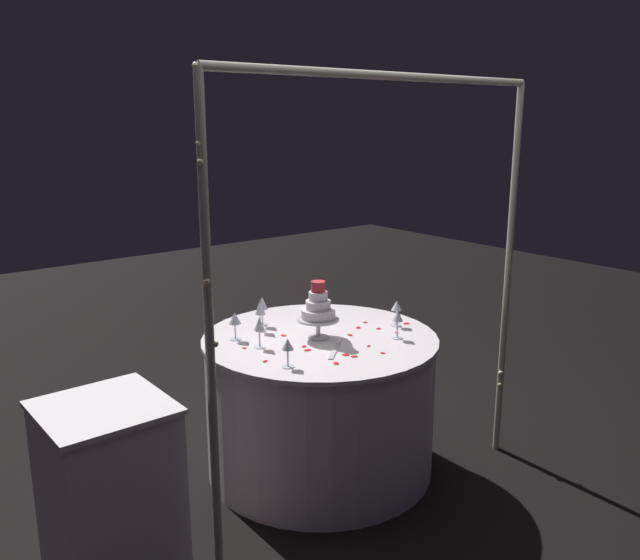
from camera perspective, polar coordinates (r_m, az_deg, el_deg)
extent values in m
plane|color=black|center=(3.77, 0.00, -15.76)|extent=(12.00, 12.00, 0.00)
cylinder|color=#B7B29E|center=(3.73, 15.93, 0.18)|extent=(0.04, 0.04, 2.04)
cylinder|color=#B7B29E|center=(2.51, -9.49, -6.08)|extent=(0.04, 0.04, 2.04)
cylinder|color=#B7B29E|center=(2.92, 6.28, 17.15)|extent=(1.84, 0.04, 0.04)
sphere|color=#F9EAB2|center=(3.86, 15.60, -5.79)|extent=(0.02, 0.02, 0.02)
sphere|color=#F9EAB2|center=(2.41, -9.77, -0.12)|extent=(0.02, 0.02, 0.02)
sphere|color=#F9EAB2|center=(3.42, 14.29, 16.33)|extent=(0.02, 0.02, 0.02)
sphere|color=#F9EAB2|center=(3.87, 15.34, -7.76)|extent=(0.02, 0.02, 0.02)
sphere|color=#F9EAB2|center=(2.42, -9.80, 1.73)|extent=(0.02, 0.02, 0.02)
sphere|color=#F9EAB2|center=(3.12, 9.81, 16.83)|extent=(0.02, 0.02, 0.02)
sphere|color=#F9EAB2|center=(3.90, 15.33, -8.72)|extent=(0.02, 0.02, 0.02)
sphere|color=#F9EAB2|center=(2.35, -10.32, 10.02)|extent=(0.02, 0.02, 0.02)
sphere|color=#F9EAB2|center=(2.83, 4.26, 17.31)|extent=(0.02, 0.02, 0.02)
sphere|color=#F9EAB2|center=(3.87, 15.41, -7.76)|extent=(0.02, 0.02, 0.02)
sphere|color=#F9EAB2|center=(2.50, -9.04, -5.50)|extent=(0.02, 0.02, 0.02)
sphere|color=#F9EAB2|center=(2.60, -2.30, 17.63)|extent=(0.02, 0.02, 0.02)
sphere|color=#F9EAB2|center=(3.65, 16.78, 13.45)|extent=(0.02, 0.02, 0.02)
sphere|color=#F9EAB2|center=(2.35, -10.42, 11.54)|extent=(0.02, 0.02, 0.02)
sphere|color=#F9EAB2|center=(2.37, -10.73, 17.78)|extent=(0.02, 0.02, 0.02)
cylinder|color=white|center=(3.61, 0.00, -10.71)|extent=(1.21, 1.21, 0.73)
cylinder|color=white|center=(3.47, 0.00, -5.07)|extent=(1.24, 1.24, 0.02)
cube|color=white|center=(2.90, -17.67, -17.61)|extent=(0.46, 0.46, 0.77)
cube|color=white|center=(2.71, -18.29, -10.45)|extent=(0.48, 0.48, 0.02)
cylinder|color=silver|center=(3.44, -0.16, -4.98)|extent=(0.11, 0.11, 0.01)
cylinder|color=silver|center=(3.43, -0.16, -4.20)|extent=(0.02, 0.02, 0.09)
cylinder|color=silver|center=(3.41, -0.16, -3.40)|extent=(0.22, 0.22, 0.01)
cylinder|color=white|center=(3.40, -0.16, -2.93)|extent=(0.18, 0.18, 0.05)
cylinder|color=white|center=(3.39, -0.16, -2.17)|extent=(0.13, 0.13, 0.05)
cylinder|color=white|center=(3.38, -0.16, -1.42)|extent=(0.10, 0.10, 0.05)
cylinder|color=#CC333D|center=(3.36, -0.16, -0.58)|extent=(0.07, 0.07, 0.06)
cylinder|color=silver|center=(3.06, -2.80, -7.49)|extent=(0.06, 0.06, 0.00)
cylinder|color=silver|center=(3.05, -2.81, -6.74)|extent=(0.01, 0.01, 0.08)
cone|color=silver|center=(3.02, -2.82, -5.56)|extent=(0.06, 0.06, 0.05)
cylinder|color=silver|center=(3.45, -7.32, -5.10)|extent=(0.06, 0.06, 0.00)
cylinder|color=silver|center=(3.43, -7.34, -4.42)|extent=(0.01, 0.01, 0.08)
cone|color=silver|center=(3.41, -7.38, -3.30)|extent=(0.06, 0.06, 0.06)
cylinder|color=silver|center=(3.46, 6.68, -4.99)|extent=(0.06, 0.06, 0.00)
cylinder|color=silver|center=(3.45, 6.71, -4.25)|extent=(0.01, 0.01, 0.09)
cone|color=silver|center=(3.43, 6.74, -3.07)|extent=(0.05, 0.05, 0.06)
cylinder|color=silver|center=(3.67, -4.98, -3.88)|extent=(0.06, 0.06, 0.00)
cylinder|color=silver|center=(3.65, -4.99, -3.19)|extent=(0.01, 0.01, 0.09)
cone|color=silver|center=(3.63, -5.02, -2.00)|extent=(0.06, 0.06, 0.07)
cylinder|color=silver|center=(3.57, -5.16, -4.37)|extent=(0.06, 0.06, 0.00)
cylinder|color=silver|center=(3.55, -5.18, -3.65)|extent=(0.01, 0.01, 0.09)
cone|color=silver|center=(3.53, -5.21, -2.39)|extent=(0.06, 0.06, 0.07)
cylinder|color=silver|center=(3.32, -5.23, -5.79)|extent=(0.06, 0.06, 0.00)
cylinder|color=silver|center=(3.31, -5.25, -5.05)|extent=(0.01, 0.01, 0.09)
cone|color=silver|center=(3.28, -5.28, -3.78)|extent=(0.05, 0.05, 0.07)
cylinder|color=silver|center=(3.66, 6.60, -3.93)|extent=(0.06, 0.06, 0.00)
cylinder|color=silver|center=(3.65, 6.62, -3.25)|extent=(0.01, 0.01, 0.09)
cone|color=silver|center=(3.63, 6.65, -2.20)|extent=(0.06, 0.06, 0.05)
cube|color=silver|center=(3.24, 1.23, -6.20)|extent=(0.18, 0.16, 0.01)
cube|color=white|center=(3.37, 1.65, -5.35)|extent=(0.08, 0.07, 0.01)
ellipsoid|color=red|center=(3.27, -1.10, -6.08)|extent=(0.04, 0.03, 0.00)
ellipsoid|color=red|center=(3.49, 2.62, -4.77)|extent=(0.02, 0.03, 0.00)
ellipsoid|color=red|center=(3.70, 3.93, -3.67)|extent=(0.03, 0.02, 0.00)
ellipsoid|color=red|center=(3.71, 7.50, -3.75)|extent=(0.04, 0.04, 0.00)
ellipsoid|color=red|center=(3.48, -3.18, -4.81)|extent=(0.03, 0.04, 0.00)
ellipsoid|color=red|center=(3.36, 1.63, -5.48)|extent=(0.03, 0.03, 0.00)
ellipsoid|color=red|center=(3.33, 4.23, -5.72)|extent=(0.03, 0.03, 0.00)
ellipsoid|color=red|center=(3.54, 6.65, -4.56)|extent=(0.02, 0.03, 0.00)
ellipsoid|color=red|center=(3.24, 5.43, -6.31)|extent=(0.03, 0.03, 0.00)
ellipsoid|color=red|center=(3.21, 2.21, -6.48)|extent=(0.04, 0.05, 0.00)
ellipsoid|color=red|center=(3.80, -1.65, -3.16)|extent=(0.03, 0.04, 0.00)
ellipsoid|color=red|center=(3.31, -6.58, -5.86)|extent=(0.03, 0.03, 0.00)
ellipsoid|color=red|center=(3.61, 3.34, -4.13)|extent=(0.04, 0.04, 0.00)
ellipsoid|color=red|center=(3.10, 1.39, -7.22)|extent=(0.04, 0.04, 0.00)
ellipsoid|color=red|center=(3.32, -1.39, -5.76)|extent=(0.04, 0.04, 0.00)
ellipsoid|color=red|center=(3.19, 2.97, -6.61)|extent=(0.04, 0.04, 0.00)
ellipsoid|color=red|center=(3.60, 5.09, -4.21)|extent=(0.04, 0.03, 0.00)
ellipsoid|color=red|center=(3.13, -4.77, -7.01)|extent=(0.04, 0.03, 0.00)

